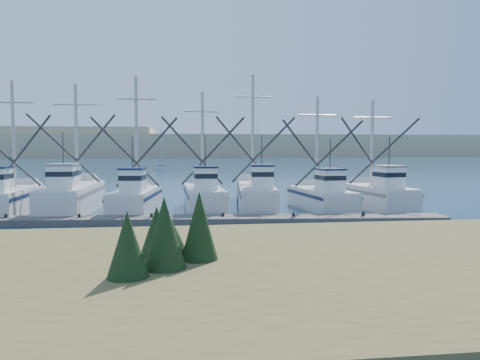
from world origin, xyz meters
The scene contains 7 objects.
ground centered at (0.00, 0.00, 0.00)m, with size 500.00×500.00×0.00m, color #0D263C.
shore_bank centered at (-8.00, -10.00, 0.80)m, with size 40.00×10.00×1.60m, color #4C422D.
floating_dock centered at (-6.09, 5.87, 0.18)m, with size 27.31×1.82×0.36m, color #58544F.
dune_ridge centered at (0.00, 210.00, 5.00)m, with size 360.00×60.00×10.00m, color tan.
trawler_fleet centered at (-6.68, 10.71, 0.98)m, with size 27.11×9.04×9.41m.
sailboat_near centered at (4.94, 53.62, 0.50)m, with size 3.12×5.49×8.10m.
sailboat_far centered at (-10.93, 69.69, 0.50)m, with size 2.21×6.02×8.10m.
Camera 1 is at (-7.49, -20.25, 4.25)m, focal length 35.00 mm.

